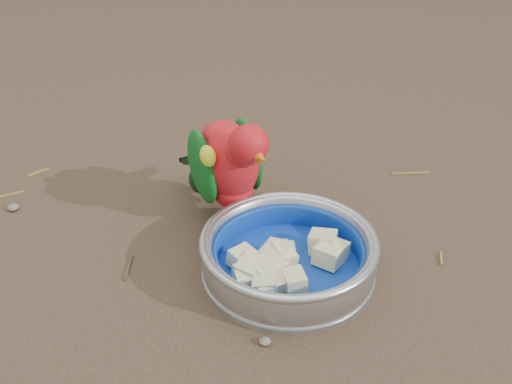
{
  "coord_description": "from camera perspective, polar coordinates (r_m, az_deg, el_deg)",
  "views": [
    {
      "loc": [
        -0.01,
        -0.5,
        0.51
      ],
      "look_at": [
        0.08,
        0.18,
        0.08
      ],
      "focal_mm": 40.0,
      "sensor_mm": 36.0,
      "label": 1
    }
  ],
  "objects": [
    {
      "name": "fruit_wedges",
      "position": [
        0.77,
        3.27,
        -6.41
      ],
      "size": [
        0.14,
        0.14,
        0.03
      ],
      "primitive_type": null,
      "color": "beige",
      "rests_on": "food_bowl"
    },
    {
      "name": "ground_debris",
      "position": [
        0.75,
        -2.7,
        -10.87
      ],
      "size": [
        0.9,
        0.8,
        0.01
      ],
      "primitive_type": null,
      "color": "olive",
      "rests_on": "ground"
    },
    {
      "name": "lory_parrot",
      "position": [
        0.85,
        -2.59,
        2.09
      ],
      "size": [
        0.18,
        0.24,
        0.18
      ],
      "primitive_type": null,
      "rotation": [
        0.0,
        0.0,
        -2.73
      ],
      "color": "red",
      "rests_on": "ground"
    },
    {
      "name": "ground",
      "position": [
        0.71,
        -4.75,
        -13.72
      ],
      "size": [
        60.0,
        60.0,
        0.0
      ],
      "primitive_type": "plane",
      "color": "#453225"
    },
    {
      "name": "food_bowl",
      "position": [
        0.79,
        3.22,
        -7.73
      ],
      "size": [
        0.23,
        0.23,
        0.02
      ],
      "primitive_type": "cylinder",
      "color": "#B2B2BA",
      "rests_on": "ground"
    },
    {
      "name": "bowl_wall",
      "position": [
        0.77,
        3.29,
        -6.0
      ],
      "size": [
        0.23,
        0.23,
        0.04
      ],
      "primitive_type": null,
      "color": "#B2B2BA",
      "rests_on": "food_bowl"
    }
  ]
}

